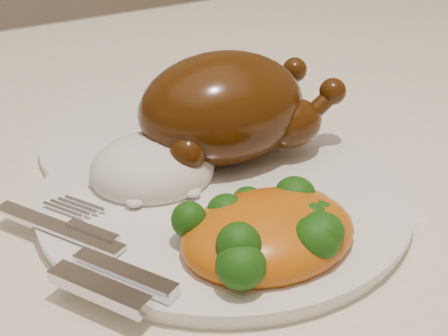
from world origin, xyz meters
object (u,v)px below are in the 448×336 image
dinner_plate (224,196)px  roast_chicken (227,107)px  side_plate (164,142)px  dining_table (49,298)px

dinner_plate → roast_chicken: 0.08m
dinner_plate → side_plate: (0.00, 0.12, -0.00)m
side_plate → dining_table: bearing=-166.0°
side_plate → dinner_plate: bearing=-91.3°
side_plate → roast_chicken: (0.03, -0.07, 0.05)m
dining_table → roast_chicken: 0.24m
dining_table → side_plate: bearing=14.0°
dinner_plate → roast_chicken: bearing=56.4°
side_plate → roast_chicken: bearing=-63.8°
dining_table → roast_chicken: (0.17, -0.03, 0.16)m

